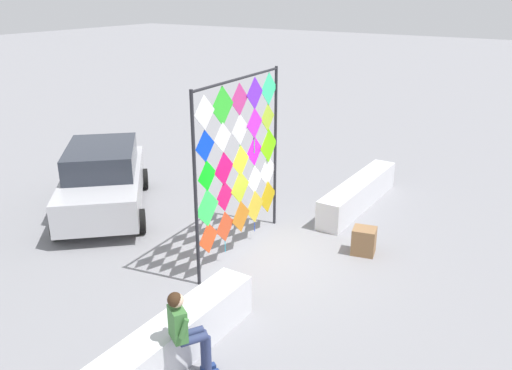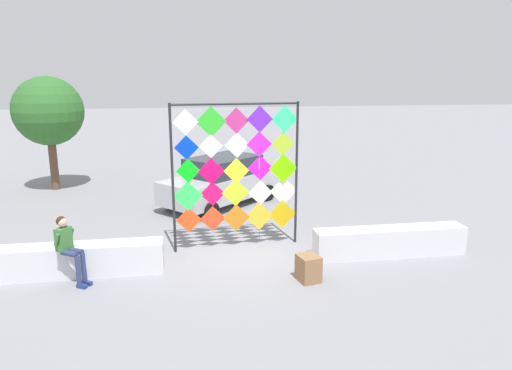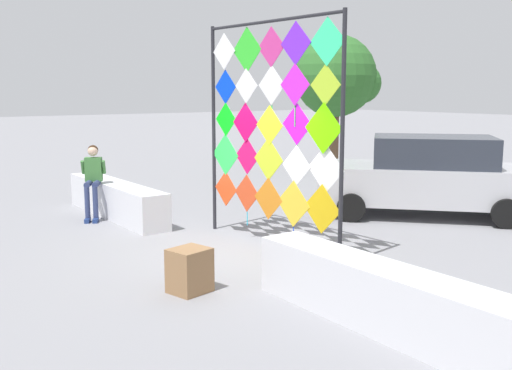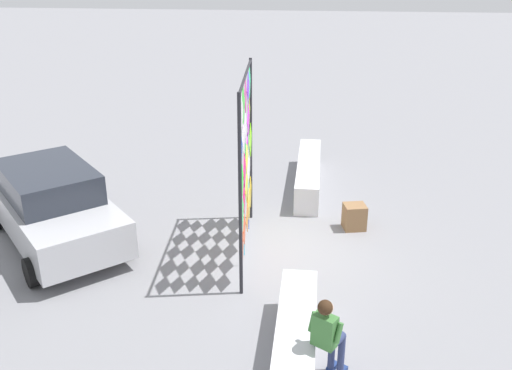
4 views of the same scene
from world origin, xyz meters
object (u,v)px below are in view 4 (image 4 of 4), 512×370
Objects in this scene: seated_vendor at (329,333)px; parked_car at (53,205)px; kite_display_rack at (246,156)px; cardboard_box_large at (354,217)px.

seated_vendor is 0.34× the size of parked_car.
kite_display_rack reaches higher than cardboard_box_large.
cardboard_box_large is at bearing -61.12° from kite_display_rack.
parked_car is (-0.09, 4.43, -1.35)m from kite_display_rack.
parked_car is 7.62× the size of cardboard_box_large.
seated_vendor reaches higher than cardboard_box_large.
parked_car reaches higher than cardboard_box_large.
cardboard_box_large is at bearing -7.18° from seated_vendor.
kite_display_rack is 3.40m from cardboard_box_large.
kite_display_rack reaches higher than parked_car.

